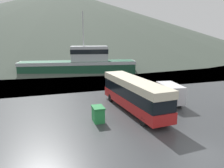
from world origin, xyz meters
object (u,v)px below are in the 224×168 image
Objects in this scene: storage_bin at (98,114)px; fishing_boat at (81,64)px; tour_bus at (134,93)px; delivery_van at (168,93)px.

fishing_boat is at bearing 83.45° from storage_bin.
delivery_van is at bearing 10.54° from tour_bus.
delivery_van is 0.24× the size of fishing_boat.
delivery_van reaches higher than storage_bin.
tour_bus is 0.48× the size of fishing_boat.
storage_bin is at bearing -176.79° from fishing_boat.
tour_bus is at bearing -167.03° from fishing_boat.
fishing_boat reaches higher than storage_bin.
delivery_van is (5.03, 1.30, -0.66)m from tour_bus.
fishing_boat reaches higher than tour_bus.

